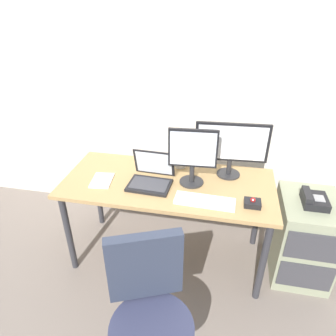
{
  "coord_description": "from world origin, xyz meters",
  "views": [
    {
      "loc": [
        0.38,
        -1.89,
        1.99
      ],
      "look_at": [
        0.0,
        0.0,
        0.87
      ],
      "focal_mm": 32.4,
      "sensor_mm": 36.0,
      "label": 1
    }
  ],
  "objects_px": {
    "trackball_mouse": "(252,203)",
    "paper_notepad": "(102,180)",
    "monitor_main": "(231,146)",
    "monitor_side": "(193,154)",
    "keyboard": "(205,201)",
    "file_cabinet": "(303,238)",
    "coffee_mug": "(181,161)",
    "desk_phone": "(314,200)",
    "laptop": "(151,177)",
    "office_chair": "(150,326)"
  },
  "relations": [
    {
      "from": "laptop",
      "to": "coffee_mug",
      "type": "relative_size",
      "value": 3.24
    },
    {
      "from": "office_chair",
      "to": "paper_notepad",
      "type": "bearing_deg",
      "value": 124.52
    },
    {
      "from": "office_chair",
      "to": "trackball_mouse",
      "type": "bearing_deg",
      "value": 55.95
    },
    {
      "from": "coffee_mug",
      "to": "paper_notepad",
      "type": "relative_size",
      "value": 0.48
    },
    {
      "from": "office_chair",
      "to": "laptop",
      "type": "distance_m",
      "value": 1.0
    },
    {
      "from": "desk_phone",
      "to": "monitor_main",
      "type": "distance_m",
      "value": 0.7
    },
    {
      "from": "monitor_side",
      "to": "keyboard",
      "type": "bearing_deg",
      "value": -62.25
    },
    {
      "from": "file_cabinet",
      "to": "paper_notepad",
      "type": "height_order",
      "value": "paper_notepad"
    },
    {
      "from": "keyboard",
      "to": "trackball_mouse",
      "type": "xyz_separation_m",
      "value": [
        0.32,
        0.03,
        0.01
      ]
    },
    {
      "from": "keyboard",
      "to": "coffee_mug",
      "type": "bearing_deg",
      "value": 118.05
    },
    {
      "from": "file_cabinet",
      "to": "monitor_side",
      "type": "distance_m",
      "value": 1.1
    },
    {
      "from": "keyboard",
      "to": "laptop",
      "type": "relative_size",
      "value": 1.29
    },
    {
      "from": "office_chair",
      "to": "monitor_side",
      "type": "xyz_separation_m",
      "value": [
        0.08,
        0.97,
        0.56
      ]
    },
    {
      "from": "monitor_main",
      "to": "file_cabinet",
      "type": "bearing_deg",
      "value": -13.11
    },
    {
      "from": "monitor_side",
      "to": "coffee_mug",
      "type": "bearing_deg",
      "value": 118.36
    },
    {
      "from": "monitor_main",
      "to": "monitor_side",
      "type": "bearing_deg",
      "value": -147.33
    },
    {
      "from": "paper_notepad",
      "to": "monitor_main",
      "type": "bearing_deg",
      "value": 16.97
    },
    {
      "from": "file_cabinet",
      "to": "keyboard",
      "type": "distance_m",
      "value": 0.91
    },
    {
      "from": "monitor_main",
      "to": "monitor_side",
      "type": "distance_m",
      "value": 0.32
    },
    {
      "from": "monitor_side",
      "to": "laptop",
      "type": "xyz_separation_m",
      "value": [
        -0.29,
        -0.06,
        -0.19
      ]
    },
    {
      "from": "trackball_mouse",
      "to": "file_cabinet",
      "type": "bearing_deg",
      "value": 27.09
    },
    {
      "from": "file_cabinet",
      "to": "paper_notepad",
      "type": "xyz_separation_m",
      "value": [
        -1.55,
        -0.14,
        0.42
      ]
    },
    {
      "from": "monitor_side",
      "to": "laptop",
      "type": "bearing_deg",
      "value": -167.61
    },
    {
      "from": "file_cabinet",
      "to": "office_chair",
      "type": "xyz_separation_m",
      "value": [
        -0.97,
        -0.99,
        0.1
      ]
    },
    {
      "from": "keyboard",
      "to": "paper_notepad",
      "type": "height_order",
      "value": "keyboard"
    },
    {
      "from": "laptop",
      "to": "trackball_mouse",
      "type": "relative_size",
      "value": 2.93
    },
    {
      "from": "monitor_main",
      "to": "keyboard",
      "type": "distance_m",
      "value": 0.49
    },
    {
      "from": "desk_phone",
      "to": "paper_notepad",
      "type": "distance_m",
      "value": 1.55
    },
    {
      "from": "desk_phone",
      "to": "keyboard",
      "type": "distance_m",
      "value": 0.8
    },
    {
      "from": "monitor_main",
      "to": "paper_notepad",
      "type": "xyz_separation_m",
      "value": [
        -0.93,
        -0.29,
        -0.25
      ]
    },
    {
      "from": "monitor_side",
      "to": "desk_phone",
      "type": "bearing_deg",
      "value": 0.72
    },
    {
      "from": "coffee_mug",
      "to": "laptop",
      "type": "bearing_deg",
      "value": -121.23
    },
    {
      "from": "desk_phone",
      "to": "keyboard",
      "type": "relative_size",
      "value": 0.48
    },
    {
      "from": "office_chair",
      "to": "trackball_mouse",
      "type": "relative_size",
      "value": 8.67
    },
    {
      "from": "monitor_side",
      "to": "paper_notepad",
      "type": "xyz_separation_m",
      "value": [
        -0.67,
        -0.11,
        -0.24
      ]
    },
    {
      "from": "keyboard",
      "to": "monitor_side",
      "type": "bearing_deg",
      "value": 117.75
    },
    {
      "from": "file_cabinet",
      "to": "monitor_main",
      "type": "distance_m",
      "value": 0.92
    },
    {
      "from": "keyboard",
      "to": "desk_phone",
      "type": "bearing_deg",
      "value": 17.7
    },
    {
      "from": "keyboard",
      "to": "coffee_mug",
      "type": "xyz_separation_m",
      "value": [
        -0.24,
        0.45,
        0.04
      ]
    },
    {
      "from": "file_cabinet",
      "to": "office_chair",
      "type": "height_order",
      "value": "office_chair"
    },
    {
      "from": "monitor_side",
      "to": "laptop",
      "type": "distance_m",
      "value": 0.36
    },
    {
      "from": "trackball_mouse",
      "to": "paper_notepad",
      "type": "relative_size",
      "value": 0.53
    },
    {
      "from": "desk_phone",
      "to": "laptop",
      "type": "height_order",
      "value": "laptop"
    },
    {
      "from": "monitor_main",
      "to": "paper_notepad",
      "type": "distance_m",
      "value": 1.01
    },
    {
      "from": "file_cabinet",
      "to": "coffee_mug",
      "type": "bearing_deg",
      "value": 169.03
    },
    {
      "from": "office_chair",
      "to": "monitor_main",
      "type": "distance_m",
      "value": 1.32
    },
    {
      "from": "monitor_main",
      "to": "coffee_mug",
      "type": "bearing_deg",
      "value": 172.49
    },
    {
      "from": "file_cabinet",
      "to": "monitor_side",
      "type": "xyz_separation_m",
      "value": [
        -0.89,
        -0.03,
        0.66
      ]
    },
    {
      "from": "coffee_mug",
      "to": "paper_notepad",
      "type": "height_order",
      "value": "coffee_mug"
    },
    {
      "from": "file_cabinet",
      "to": "trackball_mouse",
      "type": "relative_size",
      "value": 6.16
    }
  ]
}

